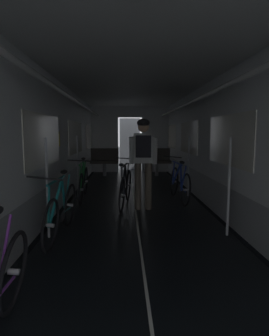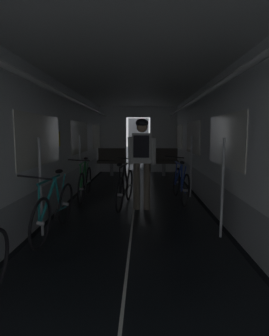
# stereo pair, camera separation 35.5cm
# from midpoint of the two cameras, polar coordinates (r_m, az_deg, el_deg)

# --- Properties ---
(train_car_shell) EXTENTS (3.14, 12.34, 2.57)m
(train_car_shell) POSITION_cam_midpoint_polar(r_m,az_deg,el_deg) (5.47, -1.74, 9.38)
(train_car_shell) COLOR black
(train_car_shell) RESTS_ON ground
(bench_seat_far_left) EXTENTS (0.98, 0.51, 0.95)m
(bench_seat_far_left) POSITION_cam_midpoint_polar(r_m,az_deg,el_deg) (10.02, -6.97, 1.72)
(bench_seat_far_left) COLOR gray
(bench_seat_far_left) RESTS_ON ground
(bench_seat_far_right) EXTENTS (0.98, 0.51, 0.95)m
(bench_seat_far_right) POSITION_cam_midpoint_polar(r_m,az_deg,el_deg) (10.02, 3.35, 1.76)
(bench_seat_far_right) COLOR gray
(bench_seat_far_right) RESTS_ON ground
(bicycle_blue) EXTENTS (0.44, 1.69, 0.95)m
(bicycle_blue) POSITION_cam_midpoint_polar(r_m,az_deg,el_deg) (6.31, 7.25, -3.01)
(bicycle_blue) COLOR black
(bicycle_blue) RESTS_ON ground
(bicycle_teal) EXTENTS (0.44, 1.69, 0.95)m
(bicycle_teal) POSITION_cam_midpoint_polar(r_m,az_deg,el_deg) (4.26, -16.62, -8.03)
(bicycle_teal) COLOR black
(bicycle_teal) RESTS_ON ground
(bicycle_green) EXTENTS (0.44, 1.69, 0.94)m
(bicycle_green) POSITION_cam_midpoint_polar(r_m,az_deg,el_deg) (6.44, -11.63, -2.88)
(bicycle_green) COLOR black
(bicycle_green) RESTS_ON ground
(person_cyclist_aisle) EXTENTS (0.54, 0.40, 1.73)m
(person_cyclist_aisle) POSITION_cam_midpoint_polar(r_m,az_deg,el_deg) (5.43, -0.13, 2.79)
(person_cyclist_aisle) COLOR brown
(person_cyclist_aisle) RESTS_ON ground
(bicycle_black_in_aisle) EXTENTS (0.44, 1.69, 0.94)m
(bicycle_black_in_aisle) POSITION_cam_midpoint_polar(r_m,az_deg,el_deg) (5.79, -3.58, -3.84)
(bicycle_black_in_aisle) COLOR black
(bicycle_black_in_aisle) RESTS_ON ground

